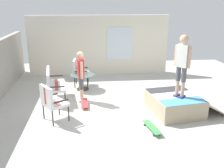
{
  "coord_description": "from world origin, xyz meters",
  "views": [
    {
      "loc": [
        -7.16,
        0.93,
        3.13
      ],
      "look_at": [
        0.16,
        0.26,
        0.7
      ],
      "focal_mm": 40.8,
      "sensor_mm": 36.0,
      "label": 1
    }
  ],
  "objects": [
    {
      "name": "skateboard_spare",
      "position": [
        -1.54,
        -0.6,
        0.08
      ],
      "size": [
        0.82,
        0.35,
        0.1
      ],
      "color": "#3F8C4C",
      "rests_on": "ground_plane"
    },
    {
      "name": "ground_plane",
      "position": [
        0.0,
        0.0,
        -0.05
      ],
      "size": [
        12.0,
        12.0,
        0.1
      ],
      "primitive_type": "cube",
      "color": "beige"
    },
    {
      "name": "person_skater",
      "position": [
        -0.65,
        -1.58,
        1.55
      ],
      "size": [
        0.38,
        0.36,
        1.74
      ],
      "color": "navy",
      "rests_on": "skate_ramp"
    },
    {
      "name": "patio_chair_by_wall",
      "position": [
        -0.79,
        1.96,
        0.61
      ],
      "size": [
        0.82,
        0.8,
        1.02
      ],
      "color": "#2D2823",
      "rests_on": "ground_plane"
    },
    {
      "name": "skateboard_by_bench",
      "position": [
        0.21,
        1.11,
        0.08
      ],
      "size": [
        0.81,
        0.23,
        0.1
      ],
      "color": "#B23838",
      "rests_on": "ground_plane"
    },
    {
      "name": "patio_bench",
      "position": [
        0.8,
        2.13,
        0.62
      ],
      "size": [
        1.31,
        0.71,
        1.02
      ],
      "color": "#2D2823",
      "rests_on": "ground_plane"
    },
    {
      "name": "patio_table",
      "position": [
        1.74,
        1.19,
        0.4
      ],
      "size": [
        0.9,
        0.9,
        0.57
      ],
      "color": "#2D2823",
      "rests_on": "ground_plane"
    },
    {
      "name": "person_watching",
      "position": [
        0.62,
        1.21,
        0.94
      ],
      "size": [
        0.47,
        0.29,
        1.62
      ],
      "color": "silver",
      "rests_on": "ground_plane"
    },
    {
      "name": "skate_ramp",
      "position": [
        -0.5,
        -1.53,
        0.27
      ],
      "size": [
        1.77,
        2.19,
        0.53
      ],
      "color": "tan",
      "rests_on": "ground_plane"
    },
    {
      "name": "house_facade",
      "position": [
        3.8,
        0.49,
        1.27
      ],
      "size": [
        0.23,
        6.0,
        2.54
      ],
      "color": "silver",
      "rests_on": "ground_plane"
    },
    {
      "name": "patio_chair_near_house",
      "position": [
        2.18,
        1.35,
        0.61
      ],
      "size": [
        0.64,
        0.58,
        1.02
      ],
      "color": "#2D2823",
      "rests_on": "ground_plane"
    }
  ]
}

